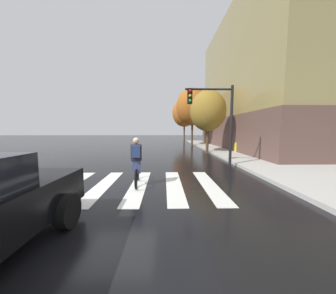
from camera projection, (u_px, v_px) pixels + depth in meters
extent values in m
plane|color=black|center=(119.00, 186.00, 6.27)|extent=(120.00, 120.00, 0.00)
cube|color=silver|center=(31.00, 186.00, 6.20)|extent=(0.55, 3.80, 0.01)
cube|color=silver|center=(67.00, 186.00, 6.23)|extent=(0.55, 3.80, 0.01)
cube|color=silver|center=(103.00, 186.00, 6.26)|extent=(0.55, 3.80, 0.01)
cube|color=silver|center=(139.00, 185.00, 6.29)|extent=(0.55, 3.80, 0.01)
cube|color=silver|center=(174.00, 185.00, 6.31)|extent=(0.55, 3.80, 0.01)
cube|color=silver|center=(209.00, 185.00, 6.34)|extent=(0.55, 3.80, 0.01)
cylinder|color=black|center=(67.00, 211.00, 3.57)|extent=(0.25, 0.68, 0.68)
torus|color=black|center=(136.00, 179.00, 5.88)|extent=(0.11, 0.66, 0.66)
torus|color=black|center=(138.00, 172.00, 6.92)|extent=(0.11, 0.66, 0.66)
cylinder|color=red|center=(137.00, 168.00, 6.38)|extent=(0.12, 0.89, 0.05)
cylinder|color=red|center=(137.00, 167.00, 6.21)|extent=(0.04, 0.04, 0.45)
cube|color=#384772|center=(137.00, 165.00, 6.21)|extent=(0.30, 0.22, 0.56)
cube|color=#26262D|center=(136.00, 152.00, 6.17)|extent=(0.38, 0.27, 0.56)
sphere|color=tan|center=(136.00, 141.00, 6.13)|extent=(0.22, 0.22, 0.22)
cube|color=navy|center=(136.00, 152.00, 5.98)|extent=(0.29, 0.18, 0.40)
cylinder|color=black|center=(231.00, 127.00, 9.22)|extent=(0.14, 0.14, 4.20)
cylinder|color=black|center=(209.00, 89.00, 9.01)|extent=(2.40, 0.10, 0.10)
cube|color=black|center=(190.00, 96.00, 9.03)|extent=(0.24, 0.20, 0.76)
sphere|color=red|center=(190.00, 91.00, 8.89)|extent=(0.14, 0.14, 0.14)
sphere|color=gold|center=(190.00, 96.00, 8.92)|extent=(0.14, 0.14, 0.14)
sphere|color=green|center=(190.00, 101.00, 8.94)|extent=(0.14, 0.14, 0.14)
cylinder|color=gold|center=(236.00, 148.00, 14.67)|extent=(0.22, 0.22, 0.65)
sphere|color=gold|center=(236.00, 143.00, 14.64)|extent=(0.18, 0.18, 0.18)
cylinder|color=gold|center=(238.00, 148.00, 14.67)|extent=(0.12, 0.09, 0.09)
cylinder|color=#4C3823|center=(207.00, 139.00, 14.91)|extent=(0.24, 0.24, 2.35)
ellipsoid|color=olive|center=(208.00, 111.00, 14.69)|extent=(2.93, 2.93, 3.37)
cylinder|color=#4C3823|center=(192.00, 133.00, 22.13)|extent=(0.24, 0.24, 3.18)
ellipsoid|color=#A5591E|center=(192.00, 107.00, 21.82)|extent=(3.96, 3.96, 4.55)
cylinder|color=#4C3823|center=(184.00, 132.00, 29.65)|extent=(0.24, 0.24, 3.15)
ellipsoid|color=#A5591E|center=(184.00, 113.00, 29.35)|extent=(3.92, 3.92, 4.51)
cube|color=brown|center=(316.00, 133.00, 18.42)|extent=(19.58, 18.26, 3.20)
cube|color=olive|center=(321.00, 66.00, 17.78)|extent=(19.19, 17.89, 10.19)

